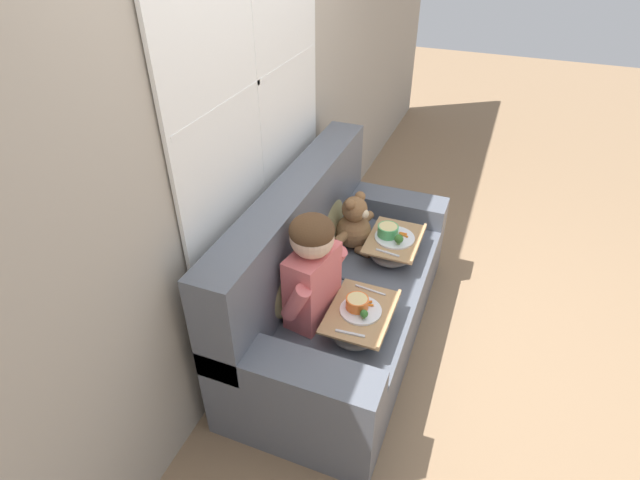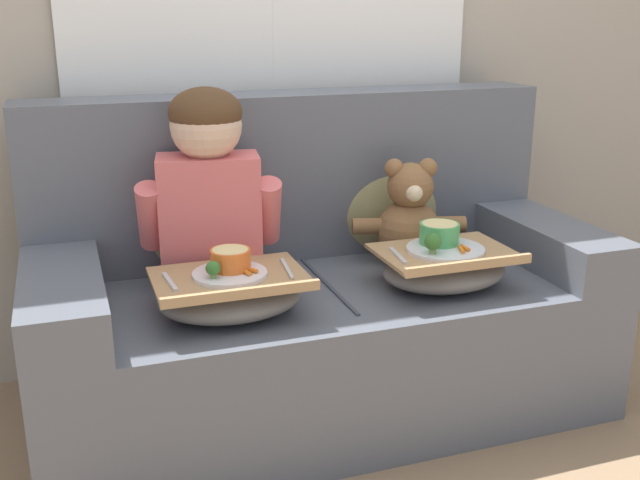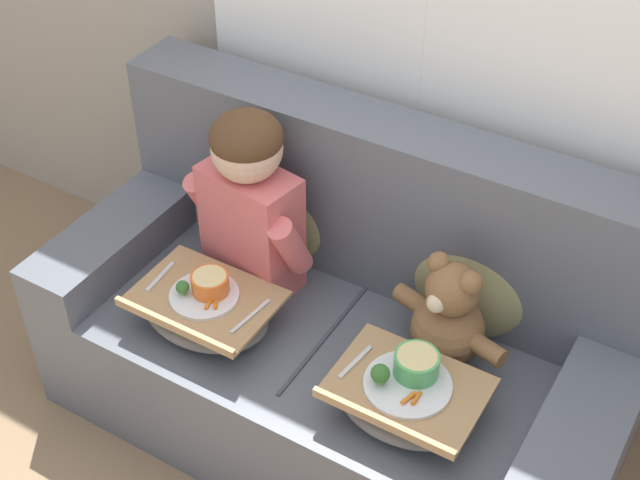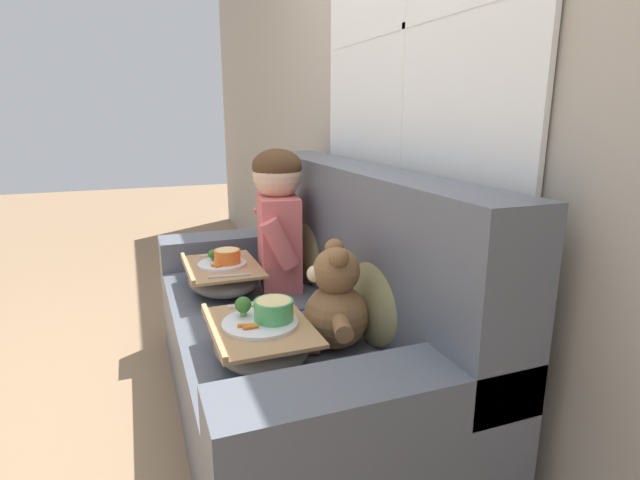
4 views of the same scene
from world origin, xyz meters
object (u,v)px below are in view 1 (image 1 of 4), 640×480
(throw_pillow_behind_child, at_px, (283,281))
(child_figure, at_px, (312,265))
(couch, at_px, (334,289))
(lap_tray_teddy, at_px, (394,245))
(teddy_bear, at_px, (355,225))
(lap_tray_child, at_px, (360,318))
(throw_pillow_behind_teddy, at_px, (329,215))

(throw_pillow_behind_child, bearing_deg, child_figure, -90.06)
(couch, bearing_deg, lap_tray_teddy, -37.40)
(couch, height_order, teddy_bear, couch)
(lap_tray_child, bearing_deg, throw_pillow_behind_teddy, 32.01)
(teddy_bear, bearing_deg, couch, 178.93)
(lap_tray_child, bearing_deg, couch, 37.54)
(child_figure, xyz_separation_m, teddy_bear, (0.68, -0.00, -0.19))
(throw_pillow_behind_child, relative_size, lap_tray_child, 0.94)
(throw_pillow_behind_teddy, height_order, lap_tray_teddy, throw_pillow_behind_teddy)
(couch, height_order, lap_tray_teddy, couch)
(couch, xyz_separation_m, lap_tray_teddy, (0.34, -0.26, 0.16))
(couch, relative_size, throw_pillow_behind_child, 4.47)
(throw_pillow_behind_child, relative_size, child_figure, 0.65)
(throw_pillow_behind_child, xyz_separation_m, lap_tray_teddy, (0.68, -0.42, -0.11))
(teddy_bear, bearing_deg, lap_tray_teddy, -89.85)
(couch, distance_m, lap_tray_teddy, 0.45)
(throw_pillow_behind_child, bearing_deg, lap_tray_child, -89.97)
(throw_pillow_behind_child, relative_size, lap_tray_teddy, 0.97)
(child_figure, bearing_deg, couch, 0.43)
(throw_pillow_behind_child, distance_m, lap_tray_teddy, 0.81)
(throw_pillow_behind_child, distance_m, teddy_bear, 0.70)
(couch, xyz_separation_m, lap_tray_child, (-0.34, -0.26, 0.16))
(child_figure, bearing_deg, lap_tray_teddy, -20.71)
(couch, height_order, child_figure, child_figure)
(throw_pillow_behind_teddy, relative_size, child_figure, 0.66)
(throw_pillow_behind_child, distance_m, lap_tray_child, 0.44)
(throw_pillow_behind_teddy, distance_m, lap_tray_child, 0.81)
(throw_pillow_behind_child, relative_size, throw_pillow_behind_teddy, 0.99)
(lap_tray_child, relative_size, lap_tray_teddy, 1.04)
(throw_pillow_behind_child, height_order, teddy_bear, throw_pillow_behind_child)
(throw_pillow_behind_child, height_order, throw_pillow_behind_teddy, throw_pillow_behind_teddy)
(lap_tray_child, xyz_separation_m, lap_tray_teddy, (0.68, 0.00, 0.00))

